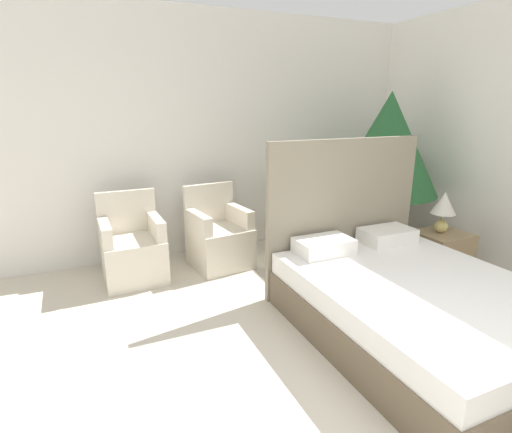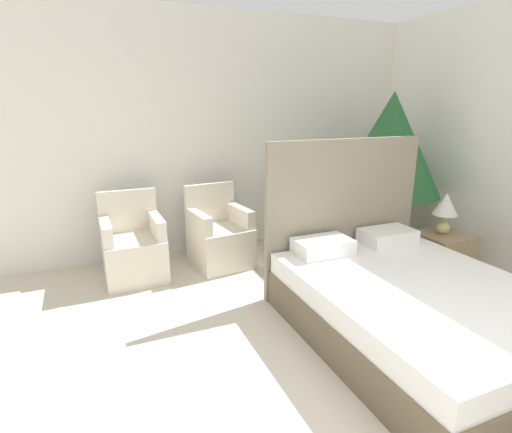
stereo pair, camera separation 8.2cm
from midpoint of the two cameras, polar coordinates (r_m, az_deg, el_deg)
wall_back at (r=5.04m, az=-5.80°, el=11.42°), size 10.00×0.06×2.90m
bed at (r=3.53m, az=21.78°, el=-11.20°), size 1.69×2.17×1.52m
armchair_near_window_left at (r=4.47m, az=-16.53°, el=-4.83°), size 0.63×0.63×0.93m
armchair_near_window_right at (r=4.65m, az=-4.69°, el=-3.37°), size 0.69×0.69×0.93m
potted_palm at (r=5.18m, az=19.02°, el=9.23°), size 1.26×1.26×1.98m
nightstand at (r=4.82m, az=25.56°, el=-5.03°), size 0.52×0.46×0.49m
table_lamp at (r=4.67m, az=25.91°, el=1.13°), size 0.26×0.26×0.44m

